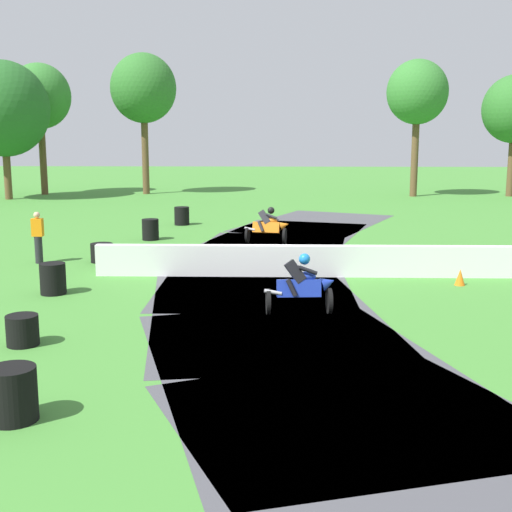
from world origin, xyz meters
TOP-DOWN VIEW (x-y plane):
  - ground_plane at (0.00, 0.00)m, footprint 120.00×120.00m
  - track_asphalt at (1.08, 0.01)m, footprint 9.35×32.64m
  - safety_barrier at (5.38, 0.03)m, footprint 19.97×0.40m
  - motorcycle_lead_orange at (0.29, 5.86)m, footprint 1.71×0.99m
  - motorcycle_chase_blue at (1.18, -4.01)m, footprint 1.68×0.81m
  - tire_stack_near at (-3.60, 10.66)m, footprint 0.66×0.66m
  - tire_stack_mid_a at (-4.23, 6.45)m, footprint 0.63×0.63m
  - tire_stack_mid_b at (-4.96, 1.97)m, footprint 0.70×0.70m
  - tire_stack_far at (-5.12, -2.34)m, footprint 0.66×0.66m
  - tire_stack_extra_a at (-4.35, -6.56)m, footprint 0.63×0.63m
  - tire_stack_extra_b at (-3.20, -10.04)m, footprint 0.70×0.70m
  - track_marshal at (-6.90, 1.73)m, footprint 0.34×0.24m
  - traffic_cone at (5.57, -1.02)m, footprint 0.28×0.28m
  - tree_far_left at (-14.57, 24.96)m, footprint 3.94×3.94m
  - tree_far_right at (-15.69, 21.72)m, footprint 5.40×5.40m
  - tree_mid_rise at (-8.00, 25.53)m, footprint 4.22×4.22m
  - tree_distant at (9.26, 24.34)m, footprint 3.78×3.78m

SIDE VIEW (x-z plane):
  - ground_plane at x=0.00m, z-range 0.00..0.00m
  - track_asphalt at x=1.08m, z-range 0.00..0.01m
  - traffic_cone at x=5.57m, z-range 0.00..0.44m
  - tire_stack_extra_a at x=-4.35m, z-range 0.00..0.60m
  - tire_stack_mid_b at x=-4.96m, z-range 0.00..0.60m
  - tire_stack_near at x=-3.60m, z-range 0.00..0.80m
  - tire_stack_mid_a at x=-4.23m, z-range 0.00..0.80m
  - tire_stack_far at x=-5.12m, z-range 0.00..0.80m
  - tire_stack_extra_b at x=-3.20m, z-range 0.00..0.80m
  - safety_barrier at x=5.38m, z-range 0.00..0.90m
  - motorcycle_lead_orange at x=0.29m, z-range -0.08..1.35m
  - motorcycle_chase_blue at x=1.18m, z-range -0.06..1.37m
  - track_marshal at x=-6.90m, z-range 0.00..1.63m
  - tree_far_right at x=-15.69m, z-range 1.27..9.49m
  - tree_far_left at x=-14.57m, z-range 2.05..10.40m
  - tree_distant at x=9.26m, z-range 2.17..10.62m
  - tree_mid_rise at x=-8.00m, z-range 2.24..11.24m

